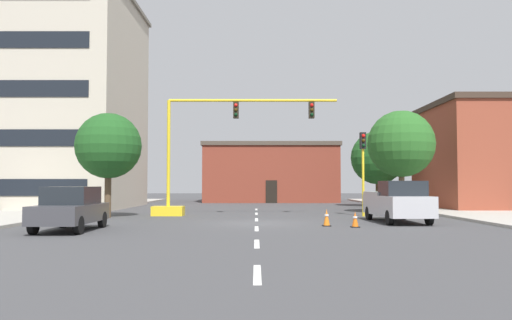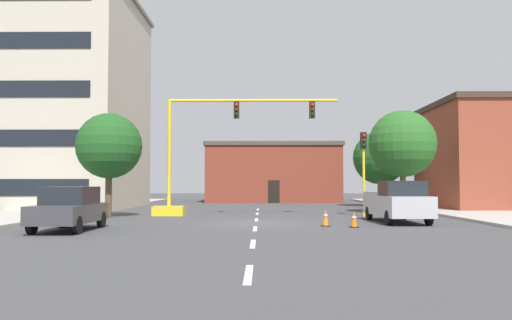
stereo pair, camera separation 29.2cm
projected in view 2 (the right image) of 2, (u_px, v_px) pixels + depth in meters
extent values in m
plane|color=#424244|center=(256.00, 223.00, 24.80)|extent=(160.00, 160.00, 0.00)
cube|color=#B2ADA3|center=(41.00, 212.00, 32.93)|extent=(6.00, 56.00, 0.14)
cube|color=#B2ADA3|center=(475.00, 213.00, 32.65)|extent=(6.00, 56.00, 0.14)
cube|color=silver|center=(249.00, 274.00, 10.82)|extent=(0.16, 2.40, 0.01)
cube|color=silver|center=(253.00, 244.00, 16.31)|extent=(0.16, 2.40, 0.01)
cube|color=silver|center=(255.00, 229.00, 21.80)|extent=(0.16, 2.40, 0.01)
cube|color=silver|center=(256.00, 220.00, 27.30)|extent=(0.16, 2.40, 0.01)
cube|color=silver|center=(257.00, 214.00, 32.79)|extent=(0.16, 2.40, 0.01)
cube|color=silver|center=(258.00, 209.00, 38.29)|extent=(0.16, 2.40, 0.01)
cube|color=beige|center=(51.00, 104.00, 41.38)|extent=(12.80, 13.32, 16.16)
cube|color=slate|center=(53.00, 1.00, 41.76)|extent=(13.20, 13.72, 0.30)
cube|color=black|center=(9.00, 187.00, 34.41)|extent=(10.49, 0.06, 1.10)
cube|color=black|center=(10.00, 138.00, 34.55)|extent=(10.49, 0.06, 1.10)
cube|color=black|center=(11.00, 89.00, 34.70)|extent=(10.49, 0.06, 1.10)
cube|color=black|center=(12.00, 40.00, 34.84)|extent=(10.49, 0.06, 1.10)
cube|color=brown|center=(273.00, 175.00, 56.12)|extent=(13.44, 9.94, 5.61)
cube|color=#4C4238|center=(273.00, 147.00, 56.26)|extent=(13.74, 10.24, 0.40)
cube|color=black|center=(274.00, 192.00, 51.05)|extent=(1.10, 0.06, 2.20)
cube|color=yellow|center=(169.00, 211.00, 30.83)|extent=(1.80, 1.20, 0.55)
cylinder|color=yellow|center=(169.00, 153.00, 30.98)|extent=(0.20, 0.20, 6.20)
cylinder|color=yellow|center=(253.00, 100.00, 31.07)|extent=(9.86, 0.16, 0.16)
cube|color=black|center=(237.00, 110.00, 31.05)|extent=(0.32, 0.36, 0.95)
sphere|color=red|center=(236.00, 105.00, 30.88)|extent=(0.20, 0.20, 0.20)
sphere|color=#38280A|center=(236.00, 110.00, 30.86)|extent=(0.20, 0.20, 0.20)
sphere|color=black|center=(236.00, 115.00, 30.85)|extent=(0.20, 0.20, 0.20)
cube|color=black|center=(312.00, 110.00, 31.01)|extent=(0.32, 0.36, 0.95)
sphere|color=red|center=(312.00, 105.00, 30.83)|extent=(0.20, 0.20, 0.20)
sphere|color=#38280A|center=(312.00, 110.00, 30.82)|extent=(0.20, 0.20, 0.20)
sphere|color=black|center=(312.00, 115.00, 30.80)|extent=(0.20, 0.20, 0.20)
cylinder|color=yellow|center=(364.00, 174.00, 30.19)|extent=(0.14, 0.14, 4.80)
cube|color=black|center=(363.00, 141.00, 30.28)|extent=(0.32, 0.36, 0.95)
sphere|color=red|center=(364.00, 136.00, 30.10)|extent=(0.20, 0.20, 0.20)
sphere|color=#38280A|center=(364.00, 140.00, 30.09)|extent=(0.20, 0.20, 0.20)
sphere|color=black|center=(364.00, 145.00, 30.07)|extent=(0.20, 0.20, 0.20)
cylinder|color=brown|center=(108.00, 194.00, 29.16)|extent=(0.36, 0.36, 2.60)
sphere|color=#1E511E|center=(109.00, 146.00, 29.28)|extent=(3.62, 3.62, 3.62)
cylinder|color=brown|center=(403.00, 191.00, 32.98)|extent=(0.36, 0.36, 2.79)
sphere|color=#286023|center=(402.00, 144.00, 33.11)|extent=(4.19, 4.19, 4.19)
cylinder|color=#4C3823|center=(380.00, 192.00, 43.15)|extent=(0.36, 0.36, 2.37)
sphere|color=#1E511E|center=(380.00, 158.00, 43.27)|extent=(4.36, 4.36, 4.36)
cube|color=#BCBCC1|center=(397.00, 205.00, 25.45)|extent=(2.20, 5.47, 0.95)
cube|color=#1E2328|center=(402.00, 188.00, 24.59)|extent=(1.91, 1.87, 0.70)
cube|color=#BCBCC1|center=(390.00, 193.00, 26.67)|extent=(2.10, 2.88, 0.16)
cylinder|color=black|center=(429.00, 218.00, 23.62)|extent=(0.25, 0.69, 0.68)
cylinder|color=black|center=(389.00, 218.00, 23.57)|extent=(0.25, 0.69, 0.68)
cylinder|color=black|center=(404.00, 213.00, 27.29)|extent=(0.25, 0.69, 0.68)
cylinder|color=black|center=(369.00, 213.00, 27.24)|extent=(0.25, 0.69, 0.68)
cube|color=#3D3D42|center=(69.00, 213.00, 20.89)|extent=(1.88, 4.51, 0.70)
cube|color=#1E2328|center=(70.00, 195.00, 21.03)|extent=(1.72, 2.31, 0.70)
cylinder|color=black|center=(63.00, 219.00, 22.41)|extent=(0.23, 0.68, 0.68)
cylinder|color=black|center=(101.00, 219.00, 22.40)|extent=(0.23, 0.68, 0.68)
cylinder|color=black|center=(32.00, 225.00, 19.35)|extent=(0.23, 0.68, 0.68)
cylinder|color=black|center=(77.00, 225.00, 19.35)|extent=(0.23, 0.68, 0.68)
cube|color=black|center=(354.00, 227.00, 22.40)|extent=(0.36, 0.36, 0.04)
cone|color=orange|center=(354.00, 219.00, 22.42)|extent=(0.28, 0.28, 0.64)
cylinder|color=white|center=(354.00, 217.00, 22.42)|extent=(0.19, 0.19, 0.08)
cube|color=black|center=(326.00, 226.00, 23.05)|extent=(0.36, 0.36, 0.04)
cone|color=orange|center=(326.00, 217.00, 23.07)|extent=(0.28, 0.28, 0.71)
cylinder|color=white|center=(326.00, 215.00, 23.07)|extent=(0.19, 0.19, 0.08)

